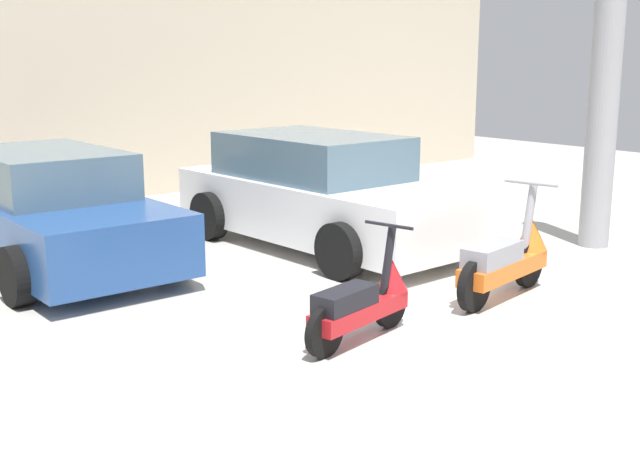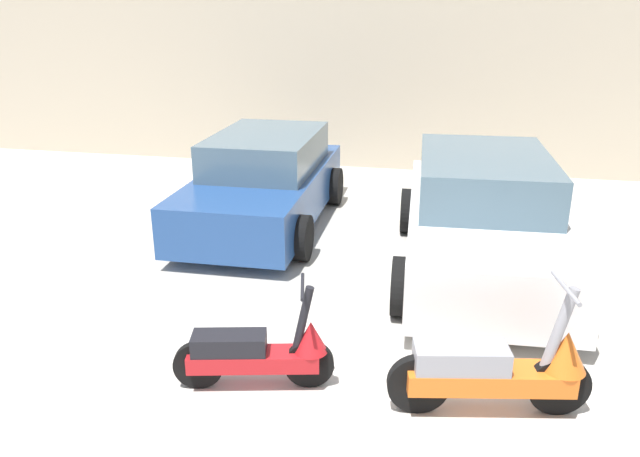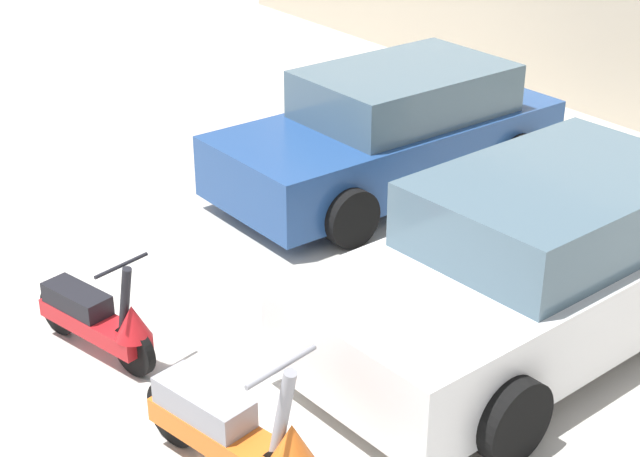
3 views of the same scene
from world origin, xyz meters
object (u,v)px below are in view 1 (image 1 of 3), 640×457
object	(u,v)px
scooter_front_right	(507,258)
car_rear_center	(321,193)
scooter_front_left	(364,301)
support_column_side	(604,88)
car_rear_left	(51,212)

from	to	relation	value
scooter_front_right	car_rear_center	world-z (taller)	car_rear_center
scooter_front_left	support_column_side	size ratio (longest dim) A/B	0.34
car_rear_left	support_column_side	distance (m)	6.81
scooter_front_left	scooter_front_right	size ratio (longest dim) A/B	0.84
scooter_front_right	car_rear_left	xyz separation A→B (m)	(-3.15, 4.03, 0.24)
car_rear_left	car_rear_center	size ratio (longest dim) A/B	0.93
scooter_front_left	car_rear_left	size ratio (longest dim) A/B	0.34
car_rear_center	support_column_side	world-z (taller)	support_column_side
scooter_front_left	car_rear_left	bearing A→B (deg)	93.18
scooter_front_left	car_rear_center	size ratio (longest dim) A/B	0.32
scooter_front_left	car_rear_center	world-z (taller)	car_rear_center
car_rear_center	support_column_side	xyz separation A→B (m)	(2.73, -2.19, 1.33)
support_column_side	car_rear_center	bearing A→B (deg)	141.32
scooter_front_left	scooter_front_right	world-z (taller)	scooter_front_right
car_rear_center	car_rear_left	bearing A→B (deg)	-112.43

